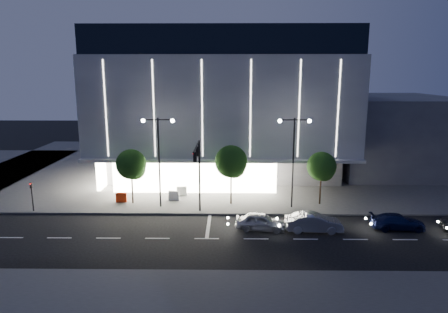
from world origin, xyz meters
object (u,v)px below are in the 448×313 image
at_px(barrier_a, 121,197).
at_px(traffic_mast, 198,165).
at_px(street_lamp_west, 159,149).
at_px(car_second, 314,223).
at_px(barrier_b, 182,191).
at_px(tree_mid, 231,163).
at_px(tree_right, 322,168).
at_px(ped_signal_far, 32,194).
at_px(car_lead, 261,222).
at_px(barrier_d, 174,196).
at_px(car_third, 398,222).
at_px(street_lamp_east, 294,149).
at_px(tree_left, 132,166).

bearing_deg(barrier_a, traffic_mast, -28.76).
relative_size(street_lamp_west, car_second, 1.89).
xyz_separation_m(barrier_a, barrier_b, (5.92, 2.32, 0.00)).
xyz_separation_m(car_second, barrier_a, (-18.21, 7.15, -0.13)).
distance_m(street_lamp_west, tree_mid, 7.28).
bearing_deg(tree_right, ped_signal_far, -174.86).
relative_size(ped_signal_far, barrier_b, 2.73).
bearing_deg(ped_signal_far, tree_right, 5.14).
relative_size(traffic_mast, barrier_b, 6.43).
bearing_deg(car_lead, tree_mid, 28.31).
xyz_separation_m(traffic_mast, barrier_d, (-2.94, 4.65, -4.38)).
bearing_deg(tree_mid, ped_signal_far, -172.45).
relative_size(street_lamp_west, barrier_a, 8.18).
xyz_separation_m(car_third, barrier_a, (-25.53, 6.54, -0.01)).
distance_m(street_lamp_east, tree_left, 16.12).
xyz_separation_m(tree_left, tree_right, (19.00, -0.00, -0.15)).
bearing_deg(car_third, tree_right, 41.79).
xyz_separation_m(car_second, car_third, (7.32, 0.62, -0.13)).
xyz_separation_m(street_lamp_west, street_lamp_east, (13.00, 0.00, 0.00)).
height_order(tree_left, car_lead, tree_left).
relative_size(street_lamp_east, barrier_b, 8.18).
height_order(traffic_mast, ped_signal_far, traffic_mast).
distance_m(street_lamp_west, tree_right, 16.19).
height_order(traffic_mast, street_lamp_west, street_lamp_west).
relative_size(tree_right, car_lead, 1.28).
distance_m(tree_right, car_second, 7.81).
bearing_deg(tree_right, car_second, -106.77).
bearing_deg(car_second, barrier_a, 70.12).
xyz_separation_m(tree_mid, car_third, (14.25, -6.25, -3.68)).
distance_m(car_second, car_third, 7.35).
xyz_separation_m(street_lamp_west, car_third, (21.28, -5.23, -5.30)).
relative_size(tree_left, tree_mid, 0.93).
bearing_deg(barrier_d, street_lamp_west, -110.21).
xyz_separation_m(street_lamp_west, barrier_d, (1.05, 1.99, -5.31)).
bearing_deg(street_lamp_east, barrier_a, 175.68).
height_order(street_lamp_east, car_lead, street_lamp_east).
relative_size(ped_signal_far, car_second, 0.63).
distance_m(street_lamp_west, street_lamp_east, 13.00).
bearing_deg(tree_mid, barrier_a, 178.56).
xyz_separation_m(tree_right, barrier_d, (-14.97, 0.97, -3.23)).
height_order(traffic_mast, barrier_d, traffic_mast).
bearing_deg(car_lead, ped_signal_far, 86.88).
height_order(street_lamp_east, ped_signal_far, street_lamp_east).
bearing_deg(street_lamp_east, tree_left, 176.35).
xyz_separation_m(street_lamp_east, car_third, (8.28, -5.23, -5.30)).
bearing_deg(car_second, car_third, -83.62).
height_order(traffic_mast, car_third, traffic_mast).
height_order(street_lamp_west, tree_right, street_lamp_west).
bearing_deg(street_lamp_east, car_third, -32.29).
height_order(ped_signal_far, barrier_b, ped_signal_far).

